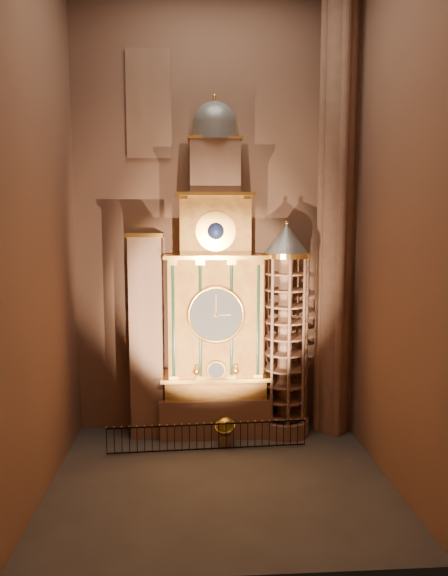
{
  "coord_description": "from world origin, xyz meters",
  "views": [
    {
      "loc": [
        -1.15,
        -20.31,
        10.45
      ],
      "look_at": [
        0.32,
        3.0,
        7.71
      ],
      "focal_mm": 32.0,
      "sensor_mm": 36.0,
      "label": 1
    }
  ],
  "objects": [
    {
      "name": "astronomical_clock",
      "position": [
        0.0,
        4.96,
        6.68
      ],
      "size": [
        5.6,
        2.41,
        16.7
      ],
      "color": "#8C634C",
      "rests_on": "floor"
    },
    {
      "name": "gothic_pier",
      "position": [
        6.1,
        5.0,
        11.0
      ],
      "size": [
        2.04,
        2.04,
        22.0
      ],
      "color": "#8C634C",
      "rests_on": "floor"
    },
    {
      "name": "stained_glass_window",
      "position": [
        -3.2,
        5.92,
        16.5
      ],
      "size": [
        2.2,
        0.14,
        5.2
      ],
      "color": "navy",
      "rests_on": "wall_back"
    },
    {
      "name": "wall_right",
      "position": [
        7.0,
        0.0,
        11.0
      ],
      "size": [
        0.0,
        22.0,
        22.0
      ],
      "primitive_type": "plane",
      "rotation": [
        1.57,
        0.0,
        -1.57
      ],
      "color": "brown",
      "rests_on": "floor"
    },
    {
      "name": "stair_turret",
      "position": [
        3.5,
        4.7,
        5.27
      ],
      "size": [
        2.5,
        2.5,
        10.8
      ],
      "color": "#8C634C",
      "rests_on": "floor"
    },
    {
      "name": "celestial_globe",
      "position": [
        0.39,
        3.27,
        0.85
      ],
      "size": [
        1.22,
        1.18,
        1.42
      ],
      "color": "#8C634C",
      "rests_on": "floor"
    },
    {
      "name": "portrait_tower",
      "position": [
        -3.4,
        4.98,
        5.15
      ],
      "size": [
        1.8,
        1.6,
        10.2
      ],
      "color": "#8C634C",
      "rests_on": "floor"
    },
    {
      "name": "wall_back",
      "position": [
        0.0,
        6.0,
        11.0
      ],
      "size": [
        22.0,
        0.0,
        22.0
      ],
      "primitive_type": "plane",
      "rotation": [
        1.57,
        0.0,
        0.0
      ],
      "color": "brown",
      "rests_on": "floor"
    },
    {
      "name": "iron_railing",
      "position": [
        -0.45,
        2.79,
        0.69
      ],
      "size": [
        9.32,
        0.51,
        1.26
      ],
      "color": "black",
      "rests_on": "floor"
    },
    {
      "name": "wall_left",
      "position": [
        -7.0,
        0.0,
        11.0
      ],
      "size": [
        0.0,
        22.0,
        22.0
      ],
      "primitive_type": "plane",
      "rotation": [
        1.57,
        0.0,
        1.57
      ],
      "color": "brown",
      "rests_on": "floor"
    },
    {
      "name": "floor",
      "position": [
        0.0,
        0.0,
        0.0
      ],
      "size": [
        14.0,
        14.0,
        0.0
      ],
      "primitive_type": "plane",
      "color": "#383330",
      "rests_on": "ground"
    }
  ]
}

